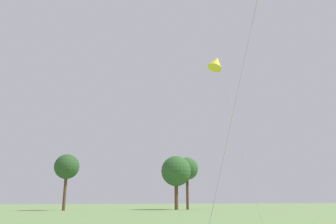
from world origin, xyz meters
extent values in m
cylinder|color=#B2B2B7|center=(-0.67, 8.79, 5.67)|extent=(2.48, 1.66, 11.35)
cone|color=yellow|center=(0.57, 13.15, 8.49)|extent=(1.07, 0.94, 0.87)
cylinder|color=#B2B2B7|center=(1.73, 13.26, 4.25)|extent=(2.34, 0.24, 8.49)
cylinder|color=#513823|center=(-6.76, 60.42, 2.87)|extent=(0.52, 0.52, 5.74)
sphere|color=#284C23|center=(-6.76, 60.42, 7.49)|extent=(4.37, 4.37, 4.37)
cylinder|color=#513823|center=(13.29, 59.38, 2.41)|extent=(0.68, 0.68, 4.83)
sphere|color=#2D5628|center=(13.29, 59.38, 7.11)|extent=(5.71, 5.71, 5.71)
cylinder|color=#513823|center=(15.77, 60.12, 2.98)|extent=(0.52, 0.52, 5.97)
sphere|color=#2D5628|center=(15.77, 60.12, 7.70)|extent=(4.34, 4.34, 4.34)
camera|label=1|loc=(-6.09, -0.85, 1.81)|focal=35.04mm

